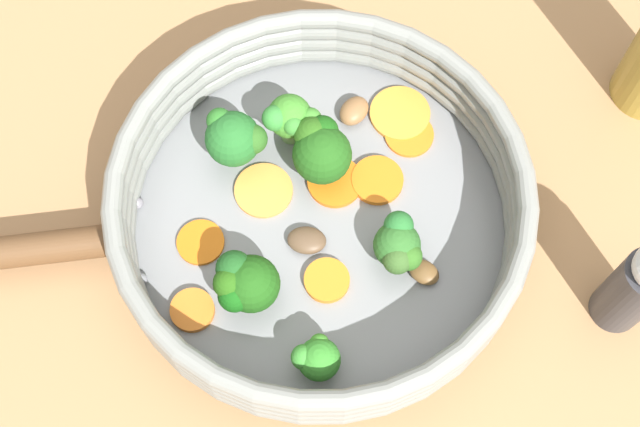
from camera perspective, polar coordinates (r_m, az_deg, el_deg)
ground_plane at (r=0.64m, az=0.00°, el=-0.96°), size 4.00×4.00×0.00m
skillet at (r=0.64m, az=0.00°, el=-0.74°), size 0.27×0.27×0.01m
skillet_rim_wall at (r=0.60m, az=0.00°, el=0.49°), size 0.29×0.29×0.06m
skillet_rivet_left at (r=0.64m, az=-11.63°, el=0.67°), size 0.01×0.01×0.01m
skillet_rivet_right at (r=0.62m, az=-11.39°, el=-4.16°), size 0.01×0.01×0.01m
carrot_slice_0 at (r=0.66m, az=5.73°, el=5.04°), size 0.05×0.05×0.00m
carrot_slice_1 at (r=0.61m, az=0.28°, el=-4.31°), size 0.04×0.04×0.01m
carrot_slice_2 at (r=0.67m, az=5.14°, el=6.40°), size 0.06×0.06×0.00m
carrot_slice_3 at (r=0.64m, az=3.69°, el=2.14°), size 0.04×0.04×0.01m
carrot_slice_4 at (r=0.64m, az=0.96°, el=2.05°), size 0.04×0.04×0.00m
carrot_slice_5 at (r=0.63m, az=-7.65°, el=-1.84°), size 0.04×0.04×0.00m
carrot_slice_6 at (r=0.61m, az=-8.17°, el=-6.14°), size 0.04×0.04×0.01m
carrot_slice_7 at (r=0.64m, az=-3.63°, el=1.48°), size 0.06×0.06×0.00m
broccoli_floret_0 at (r=0.60m, az=5.05°, el=-2.08°), size 0.03×0.04×0.04m
broccoli_floret_1 at (r=0.58m, az=-0.20°, el=-9.26°), size 0.03×0.03×0.04m
broccoli_floret_2 at (r=0.63m, az=-5.51°, el=4.83°), size 0.04×0.04×0.05m
broccoli_floret_3 at (r=0.63m, az=-1.98°, el=6.10°), size 0.04×0.03×0.05m
broccoli_floret_4 at (r=0.59m, az=-4.86°, el=-4.45°), size 0.04×0.04×0.05m
broccoli_floret_5 at (r=0.62m, az=0.01°, el=4.16°), size 0.04×0.05×0.05m
mushroom_piece_0 at (r=0.62m, az=6.67°, el=-3.74°), size 0.03×0.03×0.01m
mushroom_piece_1 at (r=0.66m, az=2.19°, el=6.58°), size 0.03×0.03×0.01m
mushroom_piece_2 at (r=0.62m, az=-0.86°, el=-1.73°), size 0.03×0.03×0.01m
salt_shaker at (r=0.61m, az=19.69°, el=-4.40°), size 0.03×0.03×0.11m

